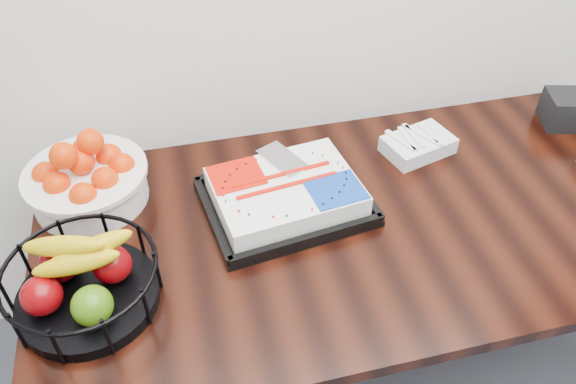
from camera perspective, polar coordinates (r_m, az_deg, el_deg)
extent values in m
cube|color=black|center=(1.59, 7.80, -2.98)|extent=(1.80, 0.90, 0.04)
cylinder|color=black|center=(2.08, -18.95, -6.92)|extent=(0.07, 0.07, 0.71)
cylinder|color=black|center=(2.42, 22.43, 0.33)|extent=(0.07, 0.07, 0.71)
cube|color=black|center=(1.59, -0.26, -1.17)|extent=(0.49, 0.40, 0.02)
cube|color=white|center=(1.56, -0.26, 0.00)|extent=(0.42, 0.34, 0.07)
cube|color=red|center=(1.58, -5.05, 2.13)|extent=(0.16, 0.14, 0.00)
cube|color=#0E369A|center=(1.50, 4.74, -0.21)|extent=(0.16, 0.14, 0.00)
cube|color=silver|center=(1.61, -0.07, 3.38)|extent=(0.14, 0.17, 0.00)
cylinder|color=white|center=(1.68, -19.58, 0.64)|extent=(0.32, 0.32, 0.10)
cylinder|color=white|center=(1.65, -19.94, 1.84)|extent=(0.34, 0.34, 0.01)
cylinder|color=black|center=(1.44, -19.56, -10.00)|extent=(0.33, 0.33, 0.03)
torus|color=black|center=(1.37, -20.51, -7.40)|extent=(0.36, 0.36, 0.01)
cube|color=silver|center=(1.81, 13.07, 4.68)|extent=(0.24, 0.19, 0.05)
cube|color=black|center=(2.09, 26.58, 7.51)|extent=(0.18, 0.16, 0.11)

